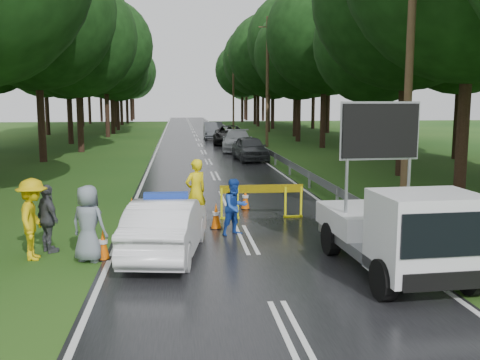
{
  "coord_description": "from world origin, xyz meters",
  "views": [
    {
      "loc": [
        -1.72,
        -13.67,
        3.66
      ],
      "look_at": [
        0.07,
        1.99,
        1.3
      ],
      "focal_mm": 40.0,
      "sensor_mm": 36.0,
      "label": 1
    }
  ],
  "objects": [
    {
      "name": "cone_right",
      "position": [
        2.95,
        1.5,
        0.33
      ],
      "size": [
        0.33,
        0.33,
        0.69
      ],
      "color": "black",
      "rests_on": "ground"
    },
    {
      "name": "bystander_mid",
      "position": [
        -4.89,
        -0.63,
        0.83
      ],
      "size": [
        0.91,
        1.02,
        1.66
      ],
      "primitive_type": "imported",
      "rotation": [
        0.0,
        0.0,
        2.22
      ],
      "color": "#45474E",
      "rests_on": "ground"
    },
    {
      "name": "cone_left_mid",
      "position": [
        -3.22,
        3.0,
        0.32
      ],
      "size": [
        0.31,
        0.31,
        0.66
      ],
      "color": "black",
      "rests_on": "ground"
    },
    {
      "name": "bystander_left",
      "position": [
        -5.09,
        -1.19,
        0.95
      ],
      "size": [
        0.79,
        1.28,
        1.9
      ],
      "primitive_type": "imported",
      "rotation": [
        0.0,
        0.0,
        1.65
      ],
      "color": "#DCB50B",
      "rests_on": "ground"
    },
    {
      "name": "queue_car_third",
      "position": [
        2.48,
        30.57,
        0.78
      ],
      "size": [
        3.13,
        5.85,
        1.56
      ],
      "primitive_type": "imported",
      "rotation": [
        0.0,
        0.0,
        -0.1
      ],
      "color": "black",
      "rests_on": "ground"
    },
    {
      "name": "cone_center",
      "position": [
        -0.7,
        1.26,
        0.37
      ],
      "size": [
        0.36,
        0.36,
        0.76
      ],
      "color": "black",
      "rests_on": "ground"
    },
    {
      "name": "guardrail",
      "position": [
        3.7,
        29.67,
        0.55
      ],
      "size": [
        0.12,
        60.06,
        0.7
      ],
      "color": "gray",
      "rests_on": "ground"
    },
    {
      "name": "work_truck",
      "position": [
        2.8,
        -3.3,
        0.97
      ],
      "size": [
        2.2,
        4.59,
        3.59
      ],
      "rotation": [
        0.0,
        0.0,
        0.05
      ],
      "color": "gray",
      "rests_on": "ground"
    },
    {
      "name": "utility_pole_mid",
      "position": [
        5.2,
        28.0,
        5.06
      ],
      "size": [
        1.4,
        0.24,
        10.0
      ],
      "color": "#4F3524",
      "rests_on": "ground"
    },
    {
      "name": "officer",
      "position": [
        -1.25,
        2.0,
        0.97
      ],
      "size": [
        0.85,
        0.77,
        1.95
      ],
      "primitive_type": "imported",
      "rotation": [
        0.0,
        0.0,
        3.71
      ],
      "color": "yellow",
      "rests_on": "ground"
    },
    {
      "name": "civilian",
      "position": [
        -0.23,
        0.5,
        0.78
      ],
      "size": [
        0.94,
        0.87,
        1.56
      ],
      "primitive_type": "imported",
      "rotation": [
        0.0,
        0.0,
        0.48
      ],
      "color": "#1A45AE",
      "rests_on": "ground"
    },
    {
      "name": "utility_pole_far",
      "position": [
        5.2,
        54.0,
        5.06
      ],
      "size": [
        1.4,
        0.24,
        10.0
      ],
      "color": "#4F3524",
      "rests_on": "ground"
    },
    {
      "name": "cone_near_left",
      "position": [
        -3.5,
        -1.43,
        0.35
      ],
      "size": [
        0.34,
        0.34,
        0.72
      ],
      "color": "black",
      "rests_on": "ground"
    },
    {
      "name": "police_sedan",
      "position": [
        -2.04,
        -1.26,
        0.69
      ],
      "size": [
        2.08,
        4.34,
        1.51
      ],
      "rotation": [
        0.0,
        0.0,
        2.99
      ],
      "color": "white",
      "rests_on": "ground"
    },
    {
      "name": "queue_car_first",
      "position": [
        2.6,
        18.57,
        0.74
      ],
      "size": [
        2.07,
        4.47,
        1.48
      ],
      "primitive_type": "imported",
      "rotation": [
        0.0,
        0.0,
        0.08
      ],
      "color": "#393C40",
      "rests_on": "ground"
    },
    {
      "name": "queue_car_fourth",
      "position": [
        1.51,
        36.57,
        0.81
      ],
      "size": [
        1.74,
        4.92,
        1.62
      ],
      "primitive_type": "imported",
      "rotation": [
        0.0,
        0.0,
        -0.0
      ],
      "color": "#42444A",
      "rests_on": "ground"
    },
    {
      "name": "queue_car_second",
      "position": [
        2.47,
        24.57,
        0.76
      ],
      "size": [
        2.63,
        5.43,
        1.52
      ],
      "primitive_type": "imported",
      "rotation": [
        0.0,
        0.0,
        -0.1
      ],
      "color": "#ADAFB6",
      "rests_on": "ground"
    },
    {
      "name": "ground",
      "position": [
        0.0,
        0.0,
        0.0
      ],
      "size": [
        160.0,
        160.0,
        0.0
      ],
      "primitive_type": "plane",
      "color": "#174313",
      "rests_on": "ground"
    },
    {
      "name": "utility_pole_near",
      "position": [
        5.2,
        2.0,
        5.06
      ],
      "size": [
        1.4,
        0.24,
        10.0
      ],
      "color": "#4F3524",
      "rests_on": "ground"
    },
    {
      "name": "bystander_right",
      "position": [
        -3.8,
        -1.5,
        0.88
      ],
      "size": [
        1.02,
        0.87,
        1.77
      ],
      "primitive_type": "imported",
      "rotation": [
        0.0,
        0.0,
        2.71
      ],
      "color": "slate",
      "rests_on": "ground"
    },
    {
      "name": "cone_far",
      "position": [
        0.48,
        3.96,
        0.35
      ],
      "size": [
        0.34,
        0.34,
        0.73
      ],
      "color": "black",
      "rests_on": "ground"
    },
    {
      "name": "barrier",
      "position": [
        0.8,
        2.43,
        0.81
      ],
      "size": [
        2.59,
        0.07,
        1.07
      ],
      "rotation": [
        0.0,
        0.0,
        -0.01
      ],
      "color": "#D9D80B",
      "rests_on": "ground"
    },
    {
      "name": "road",
      "position": [
        0.0,
        30.0,
        0.01
      ],
      "size": [
        7.0,
        140.0,
        0.02
      ],
      "primitive_type": "cube",
      "color": "black",
      "rests_on": "ground"
    }
  ]
}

